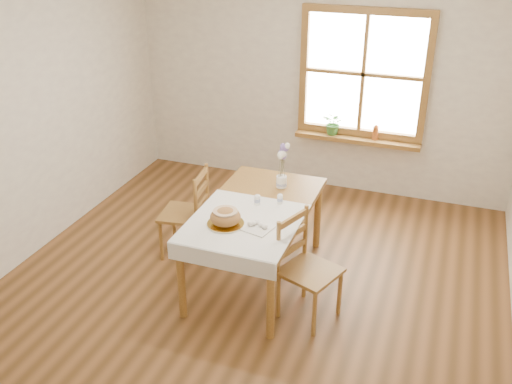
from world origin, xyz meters
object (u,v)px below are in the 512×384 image
dining_table (256,216)px  bread_plate (226,224)px  flower_vase (281,182)px  chair_right (310,270)px  chair_left (184,212)px

dining_table → bread_plate: size_ratio=5.33×
dining_table → flower_vase: 0.48m
chair_right → flower_vase: size_ratio=8.32×
chair_right → flower_vase: chair_right is taller
dining_table → chair_right: chair_right is taller
dining_table → flower_vase: size_ratio=14.48×
chair_left → flower_vase: bearing=99.5°
dining_table → flower_vase: (0.09, 0.45, 0.14)m
dining_table → chair_right: (0.61, -0.37, -0.21)m
chair_left → chair_right: bearing=61.7°
chair_left → dining_table: bearing=70.5°
chair_left → bread_plate: chair_left is taller
chair_left → chair_right: (1.42, -0.54, 0.00)m
bread_plate → flower_vase: (0.22, 0.85, 0.04)m
chair_left → flower_vase: (0.91, 0.28, 0.35)m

